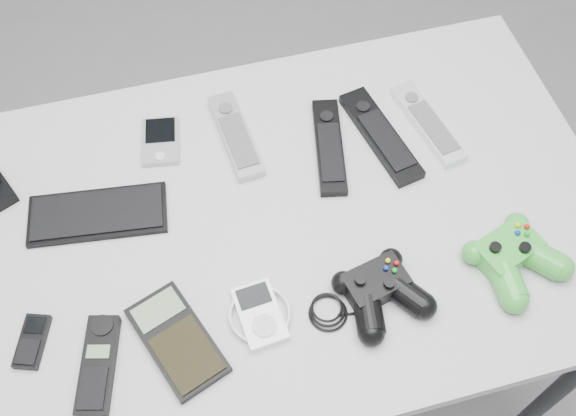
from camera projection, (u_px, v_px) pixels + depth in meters
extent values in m
plane|color=slate|center=(302.00, 336.00, 1.85)|extent=(3.50, 3.50, 0.00)
cube|color=#9D9DA0|center=(284.00, 223.00, 1.17)|extent=(1.14, 0.73, 0.03)
cylinder|color=black|center=(563.00, 386.00, 1.41)|extent=(0.04, 0.04, 0.73)
cylinder|color=black|center=(38.00, 242.00, 1.59)|extent=(0.04, 0.04, 0.73)
cylinder|color=black|center=(449.00, 151.00, 1.73)|extent=(0.04, 0.04, 0.73)
cube|color=black|center=(98.00, 214.00, 1.16)|extent=(0.25, 0.13, 0.01)
cube|color=#A3A2A9|center=(161.00, 141.00, 1.24)|extent=(0.08, 0.11, 0.02)
cube|color=#A3A2A9|center=(236.00, 135.00, 1.24)|extent=(0.07, 0.20, 0.02)
cube|color=black|center=(329.00, 146.00, 1.23)|extent=(0.09, 0.22, 0.02)
cube|color=black|center=(381.00, 135.00, 1.24)|extent=(0.10, 0.23, 0.02)
cube|color=silver|center=(428.00, 123.00, 1.26)|extent=(0.08, 0.21, 0.02)
cube|color=black|center=(32.00, 341.00, 1.04)|extent=(0.07, 0.09, 0.01)
cube|color=black|center=(98.00, 365.00, 1.01)|extent=(0.09, 0.16, 0.02)
cube|color=black|center=(177.00, 340.00, 1.04)|extent=(0.15, 0.20, 0.02)
cube|color=white|center=(260.00, 314.00, 1.06)|extent=(0.11, 0.11, 0.02)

